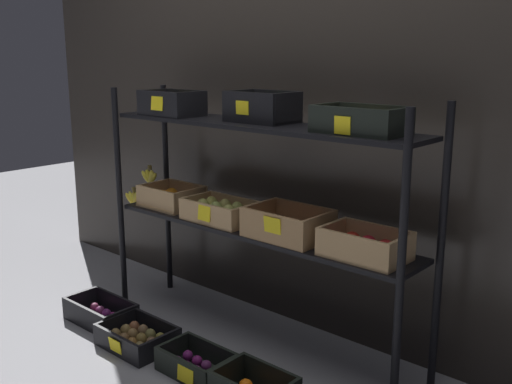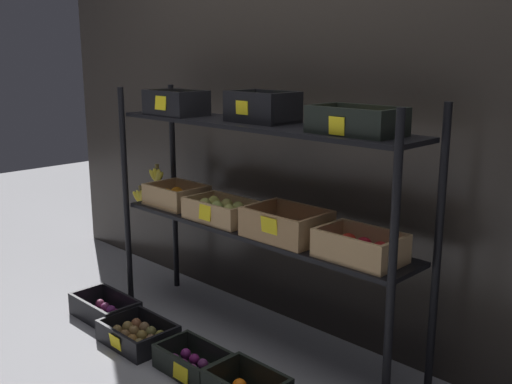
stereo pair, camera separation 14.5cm
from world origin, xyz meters
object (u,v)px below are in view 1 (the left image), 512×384
at_px(crate_ground_plum, 101,314).
at_px(crate_ground_kiwi, 137,338).
at_px(display_rack, 255,182).
at_px(crate_ground_center_plum, 197,365).

height_order(crate_ground_plum, crate_ground_kiwi, crate_ground_plum).
bearing_deg(crate_ground_plum, crate_ground_kiwi, -6.00).
xyz_separation_m(display_rack, crate_ground_kiwi, (-0.38, -0.42, -0.75)).
xyz_separation_m(crate_ground_plum, crate_ground_center_plum, (0.75, -0.02, -0.00)).
distance_m(crate_ground_plum, crate_ground_center_plum, 0.75).
bearing_deg(crate_ground_kiwi, crate_ground_center_plum, 2.58).
relative_size(crate_ground_plum, crate_ground_kiwi, 1.08).
distance_m(crate_ground_kiwi, crate_ground_center_plum, 0.40).
bearing_deg(display_rack, crate_ground_plum, -152.82).
distance_m(display_rack, crate_ground_plum, 1.12).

